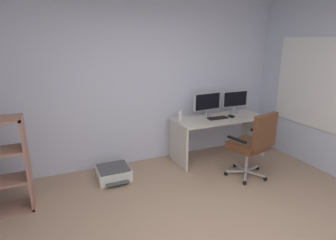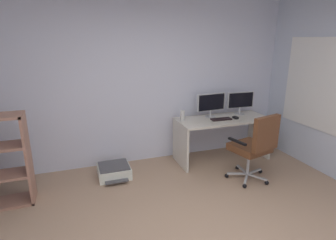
{
  "view_description": "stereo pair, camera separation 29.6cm",
  "coord_description": "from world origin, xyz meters",
  "px_view_note": "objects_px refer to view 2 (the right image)",
  "views": [
    {
      "loc": [
        -1.24,
        -1.73,
        2.01
      ],
      "look_at": [
        0.27,
        1.74,
        0.89
      ],
      "focal_mm": 29.51,
      "sensor_mm": 36.0,
      "label": 1
    },
    {
      "loc": [
        -0.97,
        -1.84,
        2.01
      ],
      "look_at": [
        0.27,
        1.74,
        0.89
      ],
      "focal_mm": 29.51,
      "sensor_mm": 36.0,
      "label": 2
    }
  ],
  "objects_px": {
    "computer_mouse": "(236,118)",
    "desk": "(222,129)",
    "monitor_secondary": "(240,101)",
    "office_chair": "(255,144)",
    "printer": "(114,171)",
    "desktop_speaker": "(182,116)",
    "monitor_main": "(211,103)",
    "keyboard": "(221,119)"
  },
  "relations": [
    {
      "from": "computer_mouse",
      "to": "desktop_speaker",
      "type": "height_order",
      "value": "desktop_speaker"
    },
    {
      "from": "desktop_speaker",
      "to": "office_chair",
      "type": "height_order",
      "value": "office_chair"
    },
    {
      "from": "desk",
      "to": "monitor_main",
      "type": "distance_m",
      "value": 0.48
    },
    {
      "from": "computer_mouse",
      "to": "desktop_speaker",
      "type": "xyz_separation_m",
      "value": [
        -0.89,
        0.17,
        0.07
      ]
    },
    {
      "from": "computer_mouse",
      "to": "desktop_speaker",
      "type": "distance_m",
      "value": 0.91
    },
    {
      "from": "desk",
      "to": "monitor_secondary",
      "type": "xyz_separation_m",
      "value": [
        0.41,
        0.14,
        0.42
      ]
    },
    {
      "from": "keyboard",
      "to": "desktop_speaker",
      "type": "bearing_deg",
      "value": 168.86
    },
    {
      "from": "desktop_speaker",
      "to": "printer",
      "type": "distance_m",
      "value": 1.37
    },
    {
      "from": "desk",
      "to": "computer_mouse",
      "type": "height_order",
      "value": "computer_mouse"
    },
    {
      "from": "office_chair",
      "to": "desktop_speaker",
      "type": "bearing_deg",
      "value": 127.77
    },
    {
      "from": "desk",
      "to": "keyboard",
      "type": "distance_m",
      "value": 0.21
    },
    {
      "from": "computer_mouse",
      "to": "printer",
      "type": "distance_m",
      "value": 2.15
    },
    {
      "from": "keyboard",
      "to": "desktop_speaker",
      "type": "distance_m",
      "value": 0.65
    },
    {
      "from": "desk",
      "to": "desktop_speaker",
      "type": "relative_size",
      "value": 9.18
    },
    {
      "from": "monitor_main",
      "to": "printer",
      "type": "relative_size",
      "value": 1.02
    },
    {
      "from": "computer_mouse",
      "to": "printer",
      "type": "xyz_separation_m",
      "value": [
        -2.05,
        0.02,
        -0.65
      ]
    },
    {
      "from": "monitor_secondary",
      "to": "computer_mouse",
      "type": "height_order",
      "value": "monitor_secondary"
    },
    {
      "from": "desk",
      "to": "keyboard",
      "type": "height_order",
      "value": "keyboard"
    },
    {
      "from": "desktop_speaker",
      "to": "monitor_main",
      "type": "bearing_deg",
      "value": 5.08
    },
    {
      "from": "keyboard",
      "to": "office_chair",
      "type": "height_order",
      "value": "office_chair"
    },
    {
      "from": "monitor_main",
      "to": "desktop_speaker",
      "type": "relative_size",
      "value": 3.08
    },
    {
      "from": "keyboard",
      "to": "office_chair",
      "type": "relative_size",
      "value": 0.33
    },
    {
      "from": "monitor_main",
      "to": "monitor_secondary",
      "type": "bearing_deg",
      "value": 0.0
    },
    {
      "from": "desktop_speaker",
      "to": "computer_mouse",
      "type": "bearing_deg",
      "value": -11.01
    },
    {
      "from": "monitor_secondary",
      "to": "office_chair",
      "type": "distance_m",
      "value": 1.13
    },
    {
      "from": "desktop_speaker",
      "to": "office_chair",
      "type": "bearing_deg",
      "value": -52.23
    },
    {
      "from": "keyboard",
      "to": "computer_mouse",
      "type": "bearing_deg",
      "value": -2.03
    },
    {
      "from": "monitor_main",
      "to": "computer_mouse",
      "type": "height_order",
      "value": "monitor_main"
    },
    {
      "from": "desk",
      "to": "keyboard",
      "type": "relative_size",
      "value": 4.59
    },
    {
      "from": "desktop_speaker",
      "to": "printer",
      "type": "height_order",
      "value": "desktop_speaker"
    },
    {
      "from": "desk",
      "to": "printer",
      "type": "bearing_deg",
      "value": -178.34
    },
    {
      "from": "keyboard",
      "to": "office_chair",
      "type": "bearing_deg",
      "value": -80.02
    },
    {
      "from": "monitor_main",
      "to": "monitor_secondary",
      "type": "height_order",
      "value": "monitor_main"
    },
    {
      "from": "monitor_main",
      "to": "printer",
      "type": "xyz_separation_m",
      "value": [
        -1.7,
        -0.2,
        -0.88
      ]
    },
    {
      "from": "monitor_secondary",
      "to": "computer_mouse",
      "type": "xyz_separation_m",
      "value": [
        -0.22,
        -0.22,
        -0.22
      ]
    },
    {
      "from": "desk",
      "to": "keyboard",
      "type": "xyz_separation_m",
      "value": [
        -0.07,
        -0.06,
        0.2
      ]
    },
    {
      "from": "monitor_main",
      "to": "monitor_secondary",
      "type": "distance_m",
      "value": 0.57
    },
    {
      "from": "desk",
      "to": "desktop_speaker",
      "type": "distance_m",
      "value": 0.75
    },
    {
      "from": "monitor_main",
      "to": "keyboard",
      "type": "xyz_separation_m",
      "value": [
        0.09,
        -0.2,
        -0.23
      ]
    },
    {
      "from": "computer_mouse",
      "to": "desk",
      "type": "bearing_deg",
      "value": 153.2
    },
    {
      "from": "office_chair",
      "to": "printer",
      "type": "height_order",
      "value": "office_chair"
    },
    {
      "from": "monitor_secondary",
      "to": "desktop_speaker",
      "type": "xyz_separation_m",
      "value": [
        -1.11,
        -0.05,
        -0.15
      ]
    }
  ]
}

